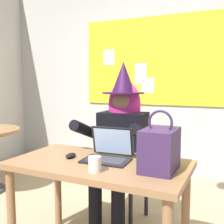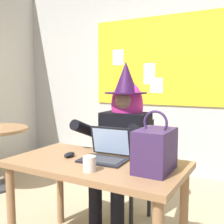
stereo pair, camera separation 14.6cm
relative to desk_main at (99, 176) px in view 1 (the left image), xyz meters
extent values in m
cube|color=#B2B2AD|center=(-0.04, 2.13, 0.88)|extent=(5.20, 0.10, 2.97)
cube|color=yellow|center=(-0.04, 2.07, 0.94)|extent=(2.40, 0.02, 1.20)
cube|color=white|center=(-0.42, 2.05, 0.77)|extent=(0.19, 0.01, 0.29)
cube|color=white|center=(-0.29, 2.05, 0.61)|extent=(0.20, 0.01, 0.21)
cube|color=white|center=(-0.88, 2.05, 1.01)|extent=(0.20, 0.02, 0.22)
cube|color=#8E6642|center=(0.00, 0.00, 0.08)|extent=(1.23, 0.67, 0.04)
cylinder|color=#8E6642|center=(-0.55, -0.27, -0.27)|extent=(0.06, 0.06, 0.67)
cylinder|color=#8E6642|center=(-0.55, 0.27, -0.27)|extent=(0.06, 0.06, 0.67)
cylinder|color=#8E6642|center=(0.55, 0.27, -0.27)|extent=(0.06, 0.06, 0.67)
cube|color=black|center=(-0.08, 0.61, -0.16)|extent=(0.45, 0.45, 0.04)
cube|color=black|center=(-0.06, 0.80, 0.08)|extent=(0.38, 0.07, 0.45)
cylinder|color=#262628|center=(0.08, 0.43, -0.40)|extent=(0.04, 0.04, 0.43)
cylinder|color=#262628|center=(-0.26, 0.45, -0.40)|extent=(0.04, 0.04, 0.43)
cylinder|color=#262628|center=(0.11, 0.76, -0.40)|extent=(0.04, 0.04, 0.43)
cylinder|color=#262628|center=(-0.23, 0.79, -0.40)|extent=(0.04, 0.04, 0.43)
cylinder|color=black|center=(0.04, 0.26, -0.38)|extent=(0.11, 0.11, 0.47)
cylinder|color=black|center=(-0.16, 0.25, -0.38)|extent=(0.11, 0.11, 0.47)
cylinder|color=black|center=(0.03, 0.42, -0.11)|extent=(0.17, 0.43, 0.15)
cylinder|color=black|center=(-0.17, 0.42, -0.11)|extent=(0.17, 0.43, 0.15)
cube|color=black|center=(-0.08, 0.63, 0.12)|extent=(0.43, 0.28, 0.52)
cylinder|color=black|center=(0.18, 0.41, 0.23)|extent=(0.11, 0.47, 0.24)
cylinder|color=black|center=(-0.32, 0.39, 0.23)|extent=(0.11, 0.47, 0.24)
sphere|color=#A37A60|center=(-0.08, 0.63, 0.48)|extent=(0.20, 0.20, 0.20)
ellipsoid|color=#D82D8C|center=(-0.08, 0.66, 0.44)|extent=(0.31, 0.23, 0.44)
cylinder|color=#2D0F38|center=(-0.08, 0.63, 0.55)|extent=(0.38, 0.38, 0.01)
cone|color=#2D0F38|center=(-0.08, 0.63, 0.69)|extent=(0.21, 0.21, 0.28)
cube|color=black|center=(0.04, 0.02, 0.11)|extent=(0.33, 0.23, 0.01)
cube|color=#333338|center=(0.04, 0.02, 0.12)|extent=(0.28, 0.17, 0.00)
cube|color=black|center=(0.04, 0.15, 0.22)|extent=(0.32, 0.07, 0.21)
cube|color=#99B7E0|center=(0.04, 0.14, 0.22)|extent=(0.28, 0.06, 0.19)
ellipsoid|color=black|center=(-0.23, 0.00, 0.12)|extent=(0.06, 0.11, 0.03)
cube|color=#38234C|center=(0.43, 0.00, 0.23)|extent=(0.20, 0.30, 0.26)
torus|color=#38234C|center=(0.43, 0.00, 0.40)|extent=(0.16, 0.02, 0.16)
cylinder|color=silver|center=(0.08, -0.20, 0.15)|extent=(0.08, 0.08, 0.09)
camera|label=1|loc=(0.85, -1.63, 0.64)|focal=43.81mm
camera|label=2|loc=(0.99, -1.56, 0.64)|focal=43.81mm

